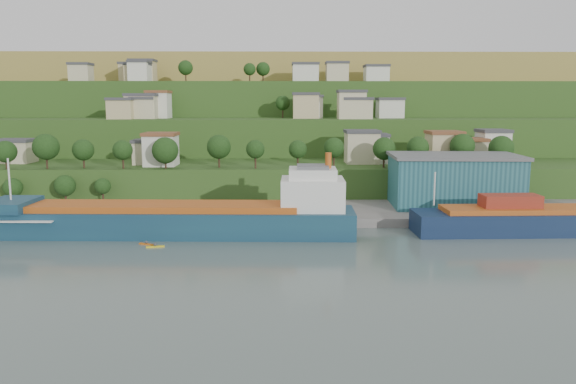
{
  "coord_description": "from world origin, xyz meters",
  "views": [
    {
      "loc": [
        7.91,
        -105.44,
        27.3
      ],
      "look_at": [
        9.59,
        15.0,
        8.08
      ],
      "focal_mm": 35.0,
      "sensor_mm": 36.0,
      "label": 1
    }
  ],
  "objects_px": {
    "cargo_ship_near": "(185,220)",
    "caravan": "(26,209)",
    "kayak_orange": "(146,243)",
    "cargo_ship_far": "(567,221)",
    "warehouse": "(454,180)"
  },
  "relations": [
    {
      "from": "cargo_ship_near",
      "to": "cargo_ship_far",
      "type": "relative_size",
      "value": 1.25
    },
    {
      "from": "cargo_ship_near",
      "to": "caravan",
      "type": "relative_size",
      "value": 11.29
    },
    {
      "from": "cargo_ship_near",
      "to": "kayak_orange",
      "type": "relative_size",
      "value": 23.84
    },
    {
      "from": "warehouse",
      "to": "caravan",
      "type": "bearing_deg",
      "value": -172.83
    },
    {
      "from": "cargo_ship_far",
      "to": "kayak_orange",
      "type": "relative_size",
      "value": 19.08
    },
    {
      "from": "cargo_ship_near",
      "to": "caravan",
      "type": "distance_m",
      "value": 42.02
    },
    {
      "from": "cargo_ship_near",
      "to": "caravan",
      "type": "height_order",
      "value": "cargo_ship_near"
    },
    {
      "from": "warehouse",
      "to": "cargo_ship_far",
      "type": "bearing_deg",
      "value": -46.91
    },
    {
      "from": "warehouse",
      "to": "cargo_ship_near",
      "type": "bearing_deg",
      "value": -157.84
    },
    {
      "from": "cargo_ship_far",
      "to": "warehouse",
      "type": "distance_m",
      "value": 28.32
    },
    {
      "from": "cargo_ship_far",
      "to": "kayak_orange",
      "type": "height_order",
      "value": "cargo_ship_far"
    },
    {
      "from": "cargo_ship_near",
      "to": "caravan",
      "type": "xyz_separation_m",
      "value": [
        -39.51,
        14.32,
        -0.33
      ]
    },
    {
      "from": "warehouse",
      "to": "kayak_orange",
      "type": "bearing_deg",
      "value": -153.44
    },
    {
      "from": "kayak_orange",
      "to": "caravan",
      "type": "bearing_deg",
      "value": 170.54
    },
    {
      "from": "cargo_ship_near",
      "to": "warehouse",
      "type": "distance_m",
      "value": 66.54
    }
  ]
}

